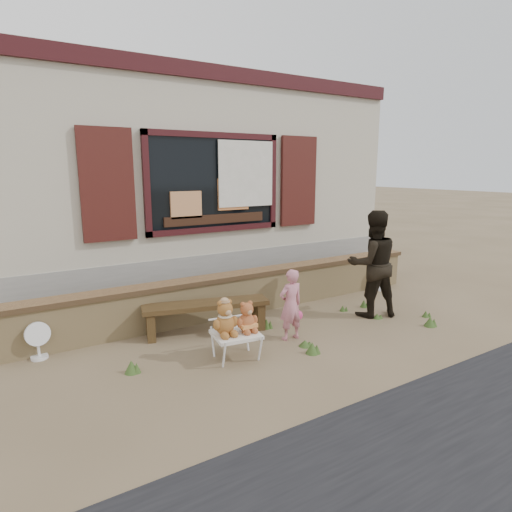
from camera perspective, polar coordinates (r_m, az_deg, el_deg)
ground at (r=6.25m, az=2.94°, el=-9.97°), size 80.00×80.00×0.00m
shopfront at (r=9.84m, az=-12.17°, el=9.60°), size 8.04×5.13×4.00m
brick_wall at (r=6.94m, az=-1.74°, el=-4.77°), size 7.10×0.36×0.67m
bench at (r=6.11m, az=-6.65°, el=-7.26°), size 1.80×0.81×0.45m
folding_chair at (r=5.30m, az=-2.69°, el=-10.50°), size 0.61×0.55×0.33m
teddy_bear_left at (r=5.16m, az=-4.18°, el=-8.11°), size 0.36×0.32×0.44m
teddy_bear_right at (r=5.27m, az=-1.28°, el=-8.00°), size 0.32×0.28×0.39m
child at (r=5.82m, az=4.64°, el=-6.49°), size 0.36×0.24×0.98m
adult at (r=6.91m, az=15.27°, el=-1.02°), size 0.98×0.87×1.67m
fan_left at (r=5.94m, az=-27.10°, el=-9.97°), size 0.30×0.20×0.48m
fan_right at (r=8.53m, az=16.23°, el=-2.74°), size 0.31×0.21×0.50m
grass_tufts at (r=6.12m, az=8.65°, el=-9.92°), size 4.61×1.36×0.15m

